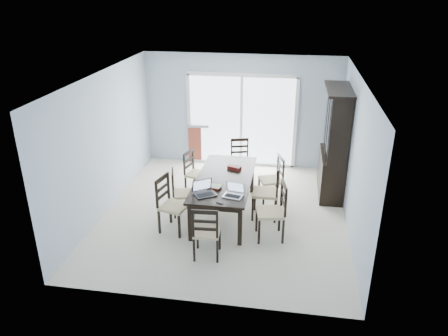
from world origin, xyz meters
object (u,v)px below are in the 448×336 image
Objects in this scene: game_box at (234,168)px; hot_tub at (225,133)px; chair_end_near at (206,228)px; chair_end_far at (240,155)px; dining_table at (224,181)px; chair_left_mid at (179,188)px; chair_right_near at (276,205)px; chair_right_mid at (271,186)px; china_hutch at (334,144)px; chair_left_near at (169,198)px; cell_phone at (220,203)px; laptop_dark at (205,192)px; laptop_silver at (233,194)px; chair_right_far at (275,174)px; chair_left_far at (193,168)px.

hot_tub is (-0.63, 2.88, -0.32)m from game_box.
chair_end_far is (0.13, 3.12, -0.01)m from chair_end_near.
dining_table is 2.09× the size of chair_end_far.
chair_left_mid is 0.97× the size of chair_end_far.
chair_right_near is 0.98× the size of chair_right_mid.
china_hutch is 1.86× the size of chair_right_near.
chair_left_near reaches higher than hot_tub.
cell_phone is at bearing 98.27° from chair_right_near.
dining_table is at bearing 40.35° from laptop_dark.
china_hutch is 6.10× the size of laptop_silver.
chair_end_far is at bearing -70.41° from hot_tub.
chair_end_far is (0.95, 2.34, -0.06)m from chair_left_near.
chair_right_mid reaches higher than chair_end_far.
hot_tub is at bearing 140.95° from china_hutch.
laptop_silver is (-0.60, -0.75, 0.17)m from chair_right_mid.
chair_right_far is 1.20m from chair_end_far.
chair_right_far is at bearing 83.65° from cell_phone.
chair_end_far reaches higher than hot_tub.
chair_end_near is at bearing -86.07° from cell_phone.
hot_tub is at bearing 116.60° from cell_phone.
chair_end_far is 4.23× the size of game_box.
china_hutch is at bearing 67.80° from cell_phone.
hot_tub is (-1.40, 2.56, -0.10)m from chair_right_far.
cell_phone is at bearing -74.57° from laptop_dark.
chair_left_far is at bearing 65.11° from chair_right_mid.
hot_tub is at bearing -171.06° from chair_left_near.
chair_left_far reaches higher than laptop_silver.
china_hutch is 1.82× the size of chair_right_mid.
chair_left_far is 2.39× the size of laptop_dark.
chair_right_far is 2.42m from chair_end_near.
chair_end_near is at bearing 34.88° from chair_left_far.
chair_right_near reaches higher than chair_left_near.
hot_tub is (-0.46, 4.78, -0.10)m from chair_end_near.
chair_left_mid is 4.08× the size of game_box.
chair_right_far reaches higher than game_box.
chair_left_near is (-2.89, -1.95, -0.46)m from china_hutch.
chair_end_near reaches higher than chair_right_far.
hot_tub is (-1.50, 3.97, -0.16)m from chair_right_near.
dining_table is 1.82× the size of chair_right_mid.
hot_tub is at bearing 159.50° from chair_left_mid.
chair_right_mid is 1.33m from laptop_dark.
chair_left_mid is 0.99× the size of chair_left_far.
chair_right_mid reaches higher than dining_table.
chair_left_mid is 2.83× the size of laptop_silver.
china_hutch is 2.66m from laptop_silver.
chair_end_near is at bearing -100.28° from laptop_silver.
laptop_dark reaches higher than laptop_silver.
game_box is at bearing 62.42° from chair_right_mid.
chair_left_mid is at bearing -171.38° from dining_table.
chair_left_near is 1.13m from chair_end_near.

